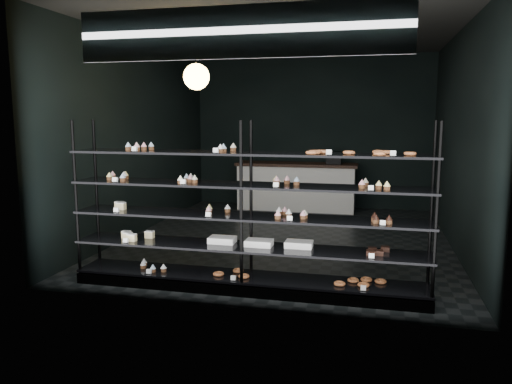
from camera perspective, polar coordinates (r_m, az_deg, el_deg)
room at (r=7.82m, az=3.64°, el=6.11°), size 5.01×6.01×3.20m
display_shelf at (r=5.59m, az=-1.38°, el=-5.00°), size 4.00×0.50×1.91m
signage at (r=5.02m, az=-2.15°, el=17.81°), size 3.30×0.05×0.50m
pendant_lamp at (r=6.62m, az=-6.83°, el=12.96°), size 0.33×0.33×0.90m
service_counter at (r=10.42m, az=4.69°, el=0.71°), size 2.50×0.65×1.23m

